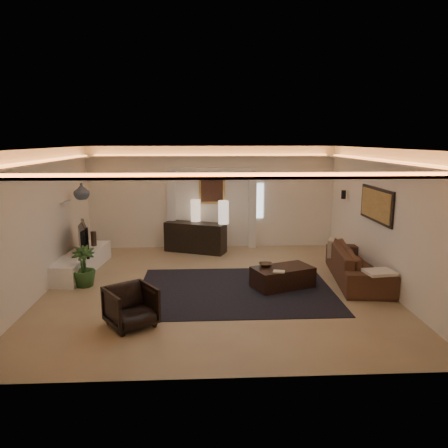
{
  "coord_description": "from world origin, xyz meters",
  "views": [
    {
      "loc": [
        -0.26,
        -8.57,
        3.07
      ],
      "look_at": [
        0.2,
        0.6,
        1.25
      ],
      "focal_mm": 34.13,
      "sensor_mm": 36.0,
      "label": 1
    }
  ],
  "objects_px": {
    "coffee_table": "(283,278)",
    "console": "(195,238)",
    "armchair": "(131,306)",
    "sofa": "(358,264)"
  },
  "relations": [
    {
      "from": "console",
      "to": "sofa",
      "type": "distance_m",
      "value": 4.5
    },
    {
      "from": "coffee_table",
      "to": "console",
      "type": "bearing_deg",
      "value": 100.38
    },
    {
      "from": "console",
      "to": "coffee_table",
      "type": "xyz_separation_m",
      "value": [
        1.89,
        -3.01,
        -0.2
      ]
    },
    {
      "from": "sofa",
      "to": "armchair",
      "type": "bearing_deg",
      "value": 121.89
    },
    {
      "from": "console",
      "to": "sofa",
      "type": "relative_size",
      "value": 0.66
    },
    {
      "from": "coffee_table",
      "to": "armchair",
      "type": "height_order",
      "value": "armchair"
    },
    {
      "from": "coffee_table",
      "to": "armchair",
      "type": "bearing_deg",
      "value": -170.03
    },
    {
      "from": "console",
      "to": "coffee_table",
      "type": "distance_m",
      "value": 3.56
    },
    {
      "from": "armchair",
      "to": "coffee_table",
      "type": "bearing_deg",
      "value": -2.62
    },
    {
      "from": "console",
      "to": "armchair",
      "type": "relative_size",
      "value": 2.23
    }
  ]
}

